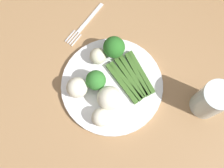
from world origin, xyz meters
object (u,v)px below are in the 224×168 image
Objects in this scene: broccoli_right at (114,47)px; fork at (85,24)px; water_glass at (211,100)px; dining_table at (89,88)px; cauliflower_outer_edge at (98,56)px; cauliflower_back at (109,98)px; broccoli_left at (96,80)px; asparagus_bundle at (131,77)px; cauliflower_back_right at (101,117)px; plate at (112,85)px; cauliflower_front_left at (77,88)px.

broccoli_right is 0.14m from fork.
water_glass reaches higher than broccoli_right.
cauliflower_outer_edge is (0.02, -0.06, 0.14)m from dining_table.
broccoli_right is 0.14m from cauliflower_back.
broccoli_left is 0.06m from cauliflower_back.
asparagus_bundle is 0.09m from broccoli_right.
broccoli_right reaches higher than cauliflower_outer_edge.
asparagus_bundle is at bearing 175.33° from broccoli_right.
asparagus_bundle is 2.16× the size of broccoli_left.
broccoli_right is at bearing 1.60° from asparagus_bundle.
asparagus_bundle is at bearing -73.55° from cauliflower_back_right.
fork is (0.23, -0.09, -0.04)m from cauliflower_back.
broccoli_left reaches higher than cauliflower_back_right.
broccoli_left is at bearing 69.54° from asparagus_bundle.
cauliflower_back is 0.53× the size of water_glass.
cauliflower_outer_edge is at bearing 28.16° from water_glass.
cauliflower_back reaches higher than dining_table.
cauliflower_outer_edge reaches higher than plate.
cauliflower_front_left is at bearing 62.82° from plate.
cauliflower_back_right is 0.29m from fork.
cauliflower_back reaches higher than asparagus_bundle.
broccoli_right is at bearing 76.05° from fork.
plate is at bearing 58.52° from fork.
cauliflower_front_left is (0.02, 0.05, -0.01)m from broccoli_left.
cauliflower_back is (-0.01, 0.09, 0.03)m from asparagus_bundle.
broccoli_right reaches higher than asparagus_bundle.
fork is (0.13, 0.01, -0.05)m from broccoli_right.
broccoli_right is (0.07, -0.06, 0.05)m from plate.
asparagus_bundle reaches higher than dining_table.
fork is (0.16, -0.14, -0.04)m from cauliflower_front_left.
broccoli_left is 0.20m from fork.
dining_table is 0.19m from cauliflower_back_right.
water_glass reaches higher than dining_table.
cauliflower_back_right is 0.28m from water_glass.
plate is at bearing -146.49° from dining_table.
cauliflower_front_left is at bearing 117.89° from dining_table.
asparagus_bundle is 0.10m from broccoli_left.
broccoli_left is 1.17× the size of cauliflower_front_left.
cauliflower_outer_edge reaches higher than dining_table.
asparagus_bundle is at bearing -113.91° from cauliflower_front_left.
asparagus_bundle is 0.86× the size of fork.
plate is 5.94× the size of cauliflower_back_right.
broccoli_left is at bearing -108.72° from cauliflower_front_left.
asparagus_bundle reaches higher than plate.
broccoli_right is at bearing -48.15° from cauliflower_back_right.
cauliflower_front_left is at bearing 1.13° from cauliflower_back_right.
cauliflower_back reaches higher than fork.
cauliflower_back is 0.39× the size of fork.
asparagus_bundle is 0.14m from cauliflower_back_right.
plate is 0.10m from broccoli_right.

